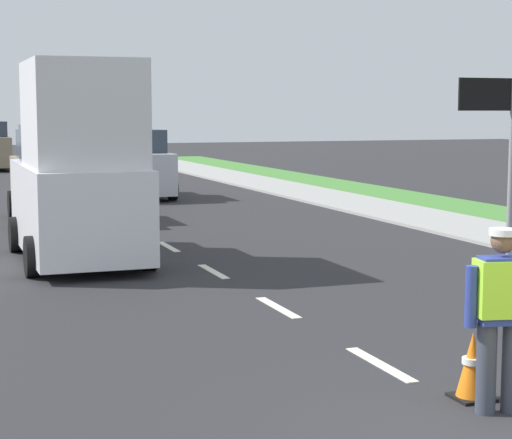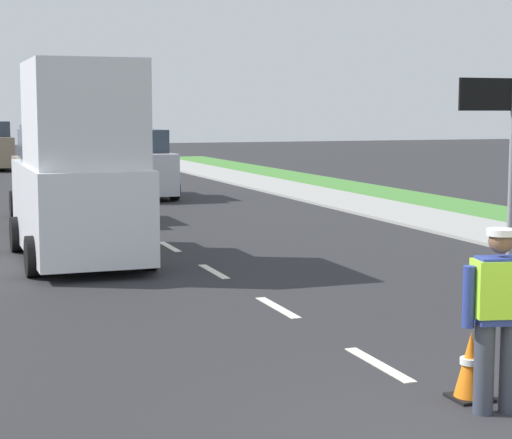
{
  "view_description": "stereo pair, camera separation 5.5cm",
  "coord_description": "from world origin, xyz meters",
  "px_view_note": "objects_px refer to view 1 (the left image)",
  "views": [
    {
      "loc": [
        -4.48,
        -5.73,
        2.7
      ],
      "look_at": [
        0.08,
        6.8,
        1.1
      ],
      "focal_mm": 63.77,
      "sensor_mm": 36.0,
      "label": 1
    },
    {
      "loc": [
        -4.43,
        -5.75,
        2.7
      ],
      "look_at": [
        0.08,
        6.8,
        1.1
      ],
      "focal_mm": 63.77,
      "sensor_mm": 36.0,
      "label": 2
    }
  ],
  "objects_px": {
    "delivery_truck": "(78,173)",
    "car_oncoming_second": "(53,179)",
    "traffic_cone_far": "(472,366)",
    "car_outgoing_far": "(134,166)",
    "lane_direction_sign": "(499,130)",
    "road_worker": "(503,311)"
  },
  "relations": [
    {
      "from": "delivery_truck",
      "to": "car_outgoing_far",
      "type": "distance_m",
      "value": 12.22
    },
    {
      "from": "car_outgoing_far",
      "to": "traffic_cone_far",
      "type": "bearing_deg",
      "value": -93.68
    },
    {
      "from": "traffic_cone_far",
      "to": "car_oncoming_second",
      "type": "bearing_deg",
      "value": 96.71
    },
    {
      "from": "road_worker",
      "to": "car_oncoming_second",
      "type": "height_order",
      "value": "car_oncoming_second"
    },
    {
      "from": "road_worker",
      "to": "traffic_cone_far",
      "type": "relative_size",
      "value": 2.58
    },
    {
      "from": "lane_direction_sign",
      "to": "traffic_cone_far",
      "type": "relative_size",
      "value": 4.95
    },
    {
      "from": "delivery_truck",
      "to": "lane_direction_sign",
      "type": "bearing_deg",
      "value": -35.45
    },
    {
      "from": "traffic_cone_far",
      "to": "car_outgoing_far",
      "type": "height_order",
      "value": "car_outgoing_far"
    },
    {
      "from": "car_oncoming_second",
      "to": "car_outgoing_far",
      "type": "bearing_deg",
      "value": 58.93
    },
    {
      "from": "delivery_truck",
      "to": "car_oncoming_second",
      "type": "height_order",
      "value": "delivery_truck"
    },
    {
      "from": "road_worker",
      "to": "delivery_truck",
      "type": "xyz_separation_m",
      "value": [
        -2.24,
        9.5,
        0.68
      ]
    },
    {
      "from": "traffic_cone_far",
      "to": "car_outgoing_far",
      "type": "xyz_separation_m",
      "value": [
        1.34,
        20.76,
        0.67
      ]
    },
    {
      "from": "lane_direction_sign",
      "to": "delivery_truck",
      "type": "distance_m",
      "value": 7.24
    },
    {
      "from": "lane_direction_sign",
      "to": "car_oncoming_second",
      "type": "height_order",
      "value": "lane_direction_sign"
    },
    {
      "from": "traffic_cone_far",
      "to": "delivery_truck",
      "type": "bearing_deg",
      "value": 103.68
    },
    {
      "from": "delivery_truck",
      "to": "car_oncoming_second",
      "type": "distance_m",
      "value": 6.47
    },
    {
      "from": "traffic_cone_far",
      "to": "delivery_truck",
      "type": "distance_m",
      "value": 9.44
    },
    {
      "from": "road_worker",
      "to": "traffic_cone_far",
      "type": "xyz_separation_m",
      "value": [
        -0.02,
        0.41,
        -0.61
      ]
    },
    {
      "from": "road_worker",
      "to": "delivery_truck",
      "type": "height_order",
      "value": "delivery_truck"
    },
    {
      "from": "road_worker",
      "to": "traffic_cone_far",
      "type": "bearing_deg",
      "value": 93.34
    },
    {
      "from": "delivery_truck",
      "to": "road_worker",
      "type": "bearing_deg",
      "value": -76.76
    },
    {
      "from": "road_worker",
      "to": "traffic_cone_far",
      "type": "height_order",
      "value": "road_worker"
    }
  ]
}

